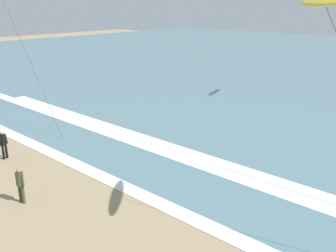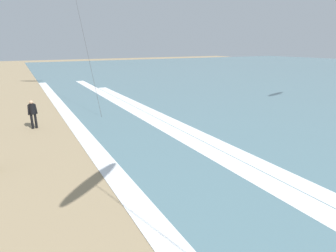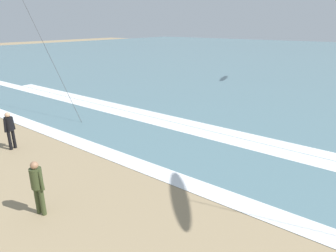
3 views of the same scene
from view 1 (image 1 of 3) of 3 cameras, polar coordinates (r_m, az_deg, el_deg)
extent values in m
cube|color=white|center=(17.94, -6.73, -8.95)|extent=(54.96, 0.82, 0.01)
cube|color=white|center=(20.90, 1.89, -4.79)|extent=(53.57, 0.95, 0.01)
cube|color=white|center=(21.08, 5.38, -4.65)|extent=(41.45, 0.85, 0.01)
cylinder|color=black|center=(22.44, -23.45, -3.62)|extent=(0.13, 0.13, 0.82)
cylinder|color=black|center=(22.55, -23.06, -3.46)|extent=(0.13, 0.13, 0.82)
cylinder|color=black|center=(22.26, -23.48, -1.86)|extent=(0.32, 0.32, 0.58)
cylinder|color=black|center=(22.16, -23.84, -2.06)|extent=(0.12, 0.15, 0.56)
cylinder|color=black|center=(22.37, -23.10, -1.78)|extent=(0.12, 0.15, 0.56)
sphere|color=tan|center=(22.14, -23.60, -0.93)|extent=(0.21, 0.21, 0.21)
cylinder|color=#384223|center=(17.55, -21.28, -9.37)|extent=(0.13, 0.13, 0.82)
cylinder|color=#384223|center=(17.40, -20.87, -9.56)|extent=(0.13, 0.13, 0.82)
cylinder|color=#384223|center=(17.18, -21.34, -7.38)|extent=(0.32, 0.32, 0.58)
cylinder|color=#384223|center=(17.33, -21.70, -7.29)|extent=(0.15, 0.11, 0.56)
cylinder|color=#384223|center=(17.05, -20.95, -7.63)|extent=(0.15, 0.11, 0.56)
sphere|color=#9E7051|center=(17.02, -21.49, -6.21)|extent=(0.21, 0.21, 0.21)
ellipsoid|color=yellow|center=(12.22, 22.31, 16.90)|extent=(2.74, 2.88, 0.43)
cylinder|color=#333333|center=(27.96, -22.13, 14.08)|extent=(9.95, 0.36, 13.61)
camera|label=2|loc=(9.11, 18.66, -6.29)|focal=28.95mm
camera|label=3|loc=(8.36, -22.89, -5.16)|focal=31.90mm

